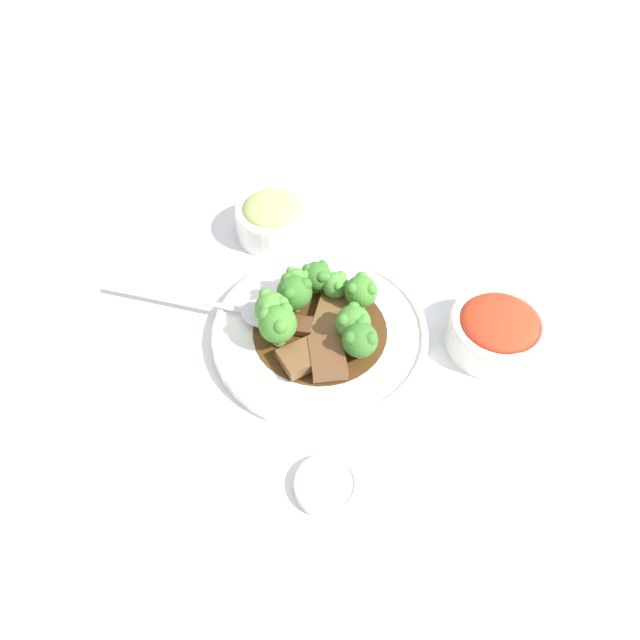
# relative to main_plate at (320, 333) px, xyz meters

# --- Properties ---
(ground_plane) EXTENTS (4.00, 4.00, 0.00)m
(ground_plane) POSITION_rel_main_plate_xyz_m (0.00, 0.00, -0.01)
(ground_plane) COLOR silver
(main_plate) EXTENTS (0.26, 0.26, 0.02)m
(main_plate) POSITION_rel_main_plate_xyz_m (0.00, 0.00, 0.00)
(main_plate) COLOR white
(main_plate) RESTS_ON ground_plane
(beef_strip_0) EXTENTS (0.03, 0.06, 0.01)m
(beef_strip_0) POSITION_rel_main_plate_xyz_m (-0.00, 0.03, 0.01)
(beef_strip_0) COLOR #56331E
(beef_strip_0) RESTS_ON main_plate
(beef_strip_1) EXTENTS (0.08, 0.05, 0.01)m
(beef_strip_1) POSITION_rel_main_plate_xyz_m (0.02, -0.01, 0.01)
(beef_strip_1) COLOR brown
(beef_strip_1) RESTS_ON main_plate
(beef_strip_2) EXTENTS (0.06, 0.06, 0.01)m
(beef_strip_2) POSITION_rel_main_plate_xyz_m (-0.05, 0.02, 0.02)
(beef_strip_2) COLOR brown
(beef_strip_2) RESTS_ON main_plate
(beef_strip_3) EXTENTS (0.05, 0.05, 0.01)m
(beef_strip_3) POSITION_rel_main_plate_xyz_m (-0.02, -0.01, 0.01)
(beef_strip_3) COLOR brown
(beef_strip_3) RESTS_ON main_plate
(beef_strip_4) EXTENTS (0.06, 0.05, 0.01)m
(beef_strip_4) POSITION_rel_main_plate_xyz_m (-0.05, -0.01, 0.02)
(beef_strip_4) COLOR brown
(beef_strip_4) RESTS_ON main_plate
(broccoli_floret_0) EXTENTS (0.04, 0.04, 0.05)m
(broccoli_floret_0) POSITION_rel_main_plate_xyz_m (-0.01, -0.04, 0.04)
(broccoli_floret_0) COLOR #8EB756
(broccoli_floret_0) RESTS_ON main_plate
(broccoli_floret_1) EXTENTS (0.04, 0.04, 0.05)m
(broccoli_floret_1) POSITION_rel_main_plate_xyz_m (0.00, 0.06, 0.04)
(broccoli_floret_1) COLOR #7FA84C
(broccoli_floret_1) RESTS_ON main_plate
(broccoli_floret_2) EXTENTS (0.04, 0.04, 0.04)m
(broccoli_floret_2) POSITION_rel_main_plate_xyz_m (0.06, 0.01, 0.04)
(broccoli_floret_2) COLOR #7FA84C
(broccoli_floret_2) RESTS_ON main_plate
(broccoli_floret_3) EXTENTS (0.04, 0.04, 0.05)m
(broccoli_floret_3) POSITION_rel_main_plate_xyz_m (-0.04, -0.05, 0.04)
(broccoli_floret_3) COLOR #8EB756
(broccoli_floret_3) RESTS_ON main_plate
(broccoli_floret_4) EXTENTS (0.04, 0.04, 0.05)m
(broccoli_floret_4) POSITION_rel_main_plate_xyz_m (0.03, 0.03, 0.04)
(broccoli_floret_4) COLOR #7FA84C
(broccoli_floret_4) RESTS_ON main_plate
(broccoli_floret_5) EXTENTS (0.04, 0.04, 0.06)m
(broccoli_floret_5) POSITION_rel_main_plate_xyz_m (-0.02, 0.05, 0.04)
(broccoli_floret_5) COLOR #7FA84C
(broccoli_floret_5) RESTS_ON main_plate
(broccoli_floret_6) EXTENTS (0.04, 0.04, 0.05)m
(broccoli_floret_6) POSITION_rel_main_plate_xyz_m (0.04, -0.05, 0.04)
(broccoli_floret_6) COLOR #8EB756
(broccoli_floret_6) RESTS_ON main_plate
(broccoli_floret_7) EXTENTS (0.03, 0.03, 0.04)m
(broccoli_floret_7) POSITION_rel_main_plate_xyz_m (0.05, 0.03, 0.03)
(broccoli_floret_7) COLOR #8EB756
(broccoli_floret_7) RESTS_ON main_plate
(broccoli_floret_8) EXTENTS (0.03, 0.03, 0.04)m
(broccoli_floret_8) POSITION_rel_main_plate_xyz_m (0.05, -0.02, 0.03)
(broccoli_floret_8) COLOR #7FA84C
(broccoli_floret_8) RESTS_ON main_plate
(serving_spoon) EXTENTS (0.08, 0.24, 0.01)m
(serving_spoon) POSITION_rel_main_plate_xyz_m (0.02, 0.08, 0.02)
(serving_spoon) COLOR silver
(serving_spoon) RESTS_ON main_plate
(side_bowl_kimchi) EXTENTS (0.12, 0.12, 0.05)m
(side_bowl_kimchi) POSITION_rel_main_plate_xyz_m (-0.00, -0.21, 0.02)
(side_bowl_kimchi) COLOR white
(side_bowl_kimchi) RESTS_ON ground_plane
(side_bowl_appetizer) EXTENTS (0.10, 0.10, 0.06)m
(side_bowl_appetizer) POSITION_rel_main_plate_xyz_m (0.18, 0.07, 0.02)
(side_bowl_appetizer) COLOR white
(side_bowl_appetizer) RESTS_ON ground_plane
(sauce_dish) EXTENTS (0.07, 0.07, 0.01)m
(sauce_dish) POSITION_rel_main_plate_xyz_m (-0.19, -0.01, -0.00)
(sauce_dish) COLOR white
(sauce_dish) RESTS_ON ground_plane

